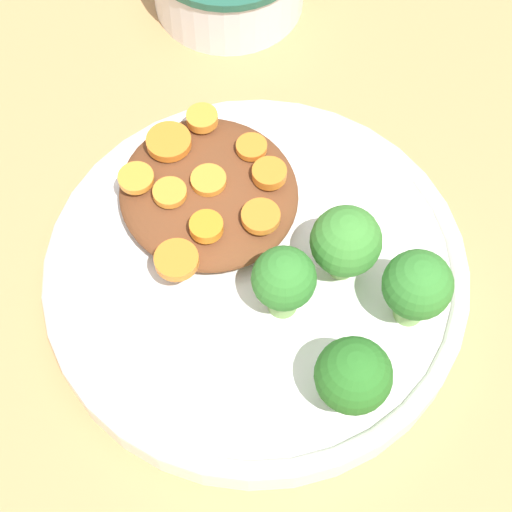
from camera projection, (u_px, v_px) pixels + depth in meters
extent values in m
plane|color=tan|center=(256.00, 285.00, 0.53)|extent=(4.00, 4.00, 0.00)
cylinder|color=white|center=(256.00, 277.00, 0.52)|extent=(0.26, 0.26, 0.02)
torus|color=white|center=(256.00, 268.00, 0.51)|extent=(0.26, 0.26, 0.01)
ellipsoid|color=brown|center=(203.00, 195.00, 0.52)|extent=(0.11, 0.11, 0.02)
cylinder|color=#7FA85B|center=(278.00, 299.00, 0.49)|extent=(0.02, 0.02, 0.02)
sphere|color=#337A2D|center=(279.00, 281.00, 0.47)|extent=(0.04, 0.04, 0.04)
cylinder|color=#7FA85B|center=(411.00, 304.00, 0.49)|extent=(0.02, 0.02, 0.03)
sphere|color=#337A2D|center=(418.00, 285.00, 0.47)|extent=(0.04, 0.04, 0.04)
cylinder|color=#7FA85B|center=(352.00, 389.00, 0.46)|extent=(0.01, 0.01, 0.02)
sphere|color=#286B23|center=(356.00, 374.00, 0.44)|extent=(0.04, 0.04, 0.04)
cylinder|color=#7FA85B|center=(342.00, 261.00, 0.50)|extent=(0.01, 0.01, 0.02)
sphere|color=#3D8433|center=(346.00, 241.00, 0.48)|extent=(0.04, 0.04, 0.04)
cylinder|color=orange|center=(207.00, 181.00, 0.51)|extent=(0.02, 0.02, 0.00)
cylinder|color=orange|center=(169.00, 142.00, 0.53)|extent=(0.03, 0.03, 0.01)
cylinder|color=orange|center=(206.00, 227.00, 0.50)|extent=(0.02, 0.02, 0.01)
cylinder|color=orange|center=(202.00, 118.00, 0.53)|extent=(0.02, 0.02, 0.01)
cylinder|color=orange|center=(261.00, 216.00, 0.50)|extent=(0.02, 0.02, 0.01)
cylinder|color=orange|center=(252.00, 147.00, 0.53)|extent=(0.02, 0.02, 0.00)
cylinder|color=orange|center=(136.00, 178.00, 0.51)|extent=(0.02, 0.02, 0.00)
cylinder|color=orange|center=(269.00, 173.00, 0.51)|extent=(0.02, 0.02, 0.01)
cylinder|color=orange|center=(176.00, 260.00, 0.49)|extent=(0.03, 0.03, 0.01)
cylinder|color=orange|center=(170.00, 192.00, 0.51)|extent=(0.02, 0.02, 0.00)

